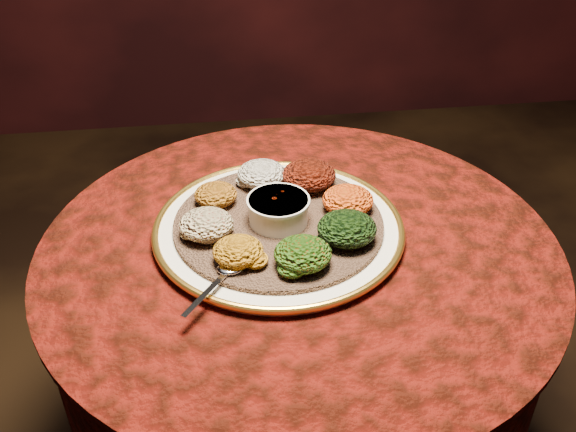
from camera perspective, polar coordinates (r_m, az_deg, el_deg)
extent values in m
cylinder|color=black|center=(1.46, 0.82, -14.79)|extent=(0.12, 0.12, 0.68)
cylinder|color=black|center=(1.20, 0.97, -3.65)|extent=(0.80, 0.80, 0.04)
cylinder|color=#4B0B06|center=(1.30, 0.90, -8.65)|extent=(0.93, 0.93, 0.34)
cylinder|color=#4B0B06|center=(1.19, 0.98, -2.63)|extent=(0.96, 0.96, 0.01)
cylinder|color=white|center=(1.20, -0.84, -1.19)|extent=(0.59, 0.59, 0.02)
torus|color=gold|center=(1.20, -0.85, -0.92)|extent=(0.47, 0.47, 0.01)
cylinder|color=brown|center=(1.19, -0.85, -0.64)|extent=(0.52, 0.52, 0.01)
cylinder|color=silver|center=(1.18, -0.86, 0.51)|extent=(0.11, 0.11, 0.05)
cylinder|color=silver|center=(1.16, -0.87, 1.39)|extent=(0.12, 0.12, 0.01)
cylinder|color=#5E1804|center=(1.17, -0.87, 1.10)|extent=(0.09, 0.09, 0.01)
ellipsoid|color=silver|center=(1.08, -5.17, -4.66)|extent=(0.04, 0.03, 0.01)
cube|color=silver|center=(1.03, -7.29, -6.84)|extent=(0.08, 0.11, 0.00)
ellipsoid|color=beige|center=(1.29, -2.35, 3.77)|extent=(0.10, 0.09, 0.05)
ellipsoid|color=black|center=(1.28, 1.87, 3.65)|extent=(0.11, 0.10, 0.05)
ellipsoid|color=#BD6B0F|center=(1.21, 5.34, 1.42)|extent=(0.10, 0.09, 0.05)
ellipsoid|color=black|center=(1.13, 5.27, -1.11)|extent=(0.11, 0.10, 0.05)
ellipsoid|color=maroon|center=(1.07, 1.32, -3.38)|extent=(0.10, 0.09, 0.05)
ellipsoid|color=#BF7A10|center=(1.09, -4.47, -3.13)|extent=(0.09, 0.08, 0.04)
ellipsoid|color=maroon|center=(1.15, -7.27, -0.73)|extent=(0.10, 0.09, 0.05)
ellipsoid|color=#9D5512|center=(1.24, -6.44, 1.91)|extent=(0.08, 0.08, 0.04)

